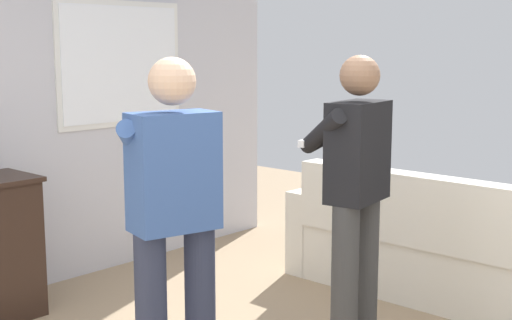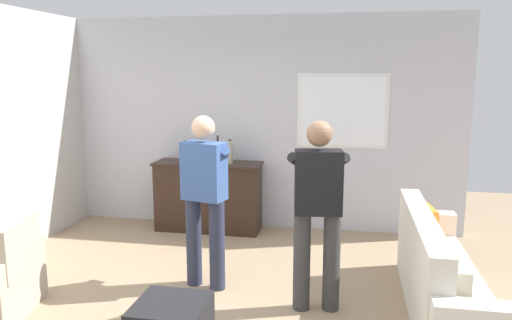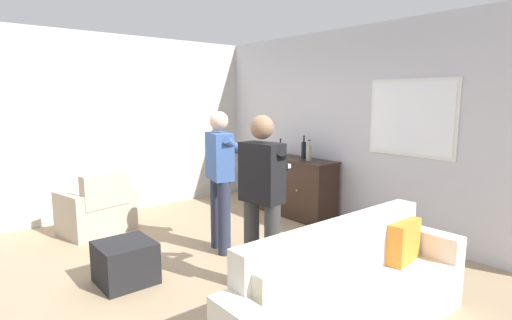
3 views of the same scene
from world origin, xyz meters
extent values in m
plane|color=#9E8466|center=(0.00, 0.00, 0.00)|extent=(10.40, 10.40, 0.00)
cube|color=silver|center=(0.00, 2.66, 1.40)|extent=(5.20, 0.12, 2.80)
cube|color=silver|center=(1.03, 2.60, 1.59)|extent=(1.15, 0.02, 0.96)
cube|color=white|center=(1.03, 2.59, 1.59)|extent=(1.07, 0.03, 0.88)
cube|color=beige|center=(-2.66, 0.00, 1.40)|extent=(0.12, 5.20, 2.80)
cube|color=silver|center=(1.96, 0.33, 0.21)|extent=(0.55, 1.97, 0.42)
cube|color=silver|center=(1.75, 0.33, 0.66)|extent=(0.18, 1.97, 0.47)
cube|color=silver|center=(1.96, 1.40, 0.32)|extent=(0.55, 0.18, 0.64)
cube|color=orange|center=(1.88, 1.07, 0.60)|extent=(0.20, 0.42, 0.36)
cube|color=beige|center=(1.88, -0.40, 0.60)|extent=(0.14, 0.40, 0.36)
cube|color=#B2A38E|center=(-1.87, -0.35, 0.20)|extent=(0.76, 0.76, 0.40)
cube|color=#B2A38E|center=(-1.61, -0.30, 0.62)|extent=(0.27, 0.66, 0.45)
cube|color=#B2A38E|center=(-1.79, -0.72, 0.30)|extent=(0.65, 0.25, 0.60)
cube|color=#B2A38E|center=(-1.95, 0.02, 0.30)|extent=(0.65, 0.25, 0.60)
cube|color=black|center=(-0.68, 2.30, 0.44)|extent=(1.36, 0.44, 0.88)
cube|color=black|center=(-0.68, 2.30, 0.90)|extent=(1.40, 0.48, 0.03)
sphere|color=#B79338|center=(-0.95, 2.06, 0.49)|extent=(0.04, 0.04, 0.04)
sphere|color=#B79338|center=(-0.40, 2.06, 0.49)|extent=(0.04, 0.04, 0.04)
cylinder|color=black|center=(-0.55, 2.35, 1.04)|extent=(0.07, 0.07, 0.26)
cylinder|color=black|center=(-0.55, 2.35, 1.21)|extent=(0.03, 0.03, 0.08)
cylinder|color=#262626|center=(-0.55, 2.35, 1.26)|extent=(0.03, 0.03, 0.02)
cylinder|color=gray|center=(-0.37, 2.27, 1.03)|extent=(0.07, 0.07, 0.23)
cylinder|color=gray|center=(-0.37, 2.27, 1.18)|extent=(0.03, 0.03, 0.06)
cylinder|color=#262626|center=(-0.37, 2.27, 1.22)|extent=(0.04, 0.04, 0.02)
cylinder|color=black|center=(-0.96, 2.25, 1.00)|extent=(0.07, 0.07, 0.18)
cylinder|color=black|center=(-0.96, 2.25, 1.14)|extent=(0.02, 0.02, 0.09)
cylinder|color=#262626|center=(-0.96, 2.25, 1.19)|extent=(0.03, 0.03, 0.02)
cube|color=black|center=(-0.12, -0.64, 0.21)|extent=(0.52, 0.52, 0.42)
cylinder|color=#282D42|center=(-0.34, 0.61, 0.44)|extent=(0.15, 0.15, 0.88)
cylinder|color=#282D42|center=(-0.09, 0.54, 0.44)|extent=(0.15, 0.15, 0.88)
cube|color=#385693|center=(-0.21, 0.58, 1.16)|extent=(0.44, 0.31, 0.55)
sphere|color=#D8AD8C|center=(-0.21, 0.58, 1.57)|extent=(0.22, 0.22, 0.22)
cylinder|color=#385693|center=(-0.28, 0.76, 1.27)|extent=(0.39, 0.35, 0.29)
cylinder|color=#385693|center=(-0.06, 0.70, 1.27)|extent=(0.24, 0.44, 0.29)
cube|color=white|center=(-0.13, 0.89, 1.18)|extent=(0.16, 0.08, 0.04)
cylinder|color=#383838|center=(0.75, 0.28, 0.44)|extent=(0.15, 0.15, 0.88)
cylinder|color=#383838|center=(1.01, 0.32, 0.44)|extent=(0.15, 0.15, 0.88)
cube|color=black|center=(0.88, 0.30, 1.16)|extent=(0.43, 0.28, 0.55)
sphere|color=#8C664C|center=(0.88, 0.30, 1.57)|extent=(0.22, 0.22, 0.22)
cylinder|color=black|center=(0.74, 0.44, 1.27)|extent=(0.28, 0.43, 0.29)
cylinder|color=black|center=(0.97, 0.47, 1.27)|extent=(0.37, 0.38, 0.29)
cube|color=white|center=(0.84, 0.62, 1.18)|extent=(0.15, 0.06, 0.04)
camera|label=1|loc=(-2.35, -1.88, 1.73)|focal=50.00mm
camera|label=2|loc=(1.13, -3.87, 2.08)|focal=35.00mm
camera|label=3|loc=(3.62, -2.03, 1.83)|focal=28.00mm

